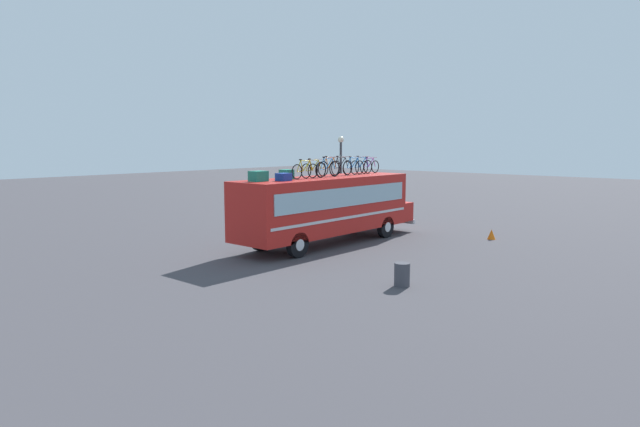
{
  "coord_description": "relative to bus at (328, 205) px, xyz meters",
  "views": [
    {
      "loc": [
        -19.29,
        -16.53,
        4.75
      ],
      "look_at": [
        -0.36,
        0.0,
        1.48
      ],
      "focal_mm": 30.96,
      "sensor_mm": 36.0,
      "label": 1
    }
  ],
  "objects": [
    {
      "name": "ground_plane",
      "position": [
        -0.19,
        0.0,
        -1.81
      ],
      "size": [
        120.0,
        120.0,
        0.0
      ],
      "primitive_type": "plane",
      "color": "#423F44"
    },
    {
      "name": "luggage_bag_3",
      "position": [
        -2.38,
        0.33,
        1.53
      ],
      "size": [
        0.5,
        0.47,
        0.42
      ],
      "primitive_type": "cube",
      "color": "#1E7F66",
      "rests_on": "bus"
    },
    {
      "name": "rooftop_bicycle_8",
      "position": [
        3.66,
        0.27,
        1.69
      ],
      "size": [
        1.63,
        0.44,
        0.87
      ],
      "color": "black",
      "rests_on": "bus"
    },
    {
      "name": "rooftop_bicycle_1",
      "position": [
        -1.65,
        -0.08,
        1.69
      ],
      "size": [
        1.68,
        0.44,
        0.87
      ],
      "color": "black",
      "rests_on": "bus"
    },
    {
      "name": "rooftop_bicycle_5",
      "position": [
        1.36,
        0.31,
        1.72
      ],
      "size": [
        1.76,
        0.44,
        0.96
      ],
      "color": "black",
      "rests_on": "bus"
    },
    {
      "name": "rooftop_bicycle_2",
      "position": [
        -0.99,
        -0.01,
        1.7
      ],
      "size": [
        1.68,
        0.44,
        0.89
      ],
      "color": "black",
      "rests_on": "bus"
    },
    {
      "name": "rooftop_bicycle_3",
      "position": [
        -0.14,
        -0.11,
        1.72
      ],
      "size": [
        1.71,
        0.44,
        0.95
      ],
      "color": "black",
      "rests_on": "bus"
    },
    {
      "name": "rooftop_bicycle_6",
      "position": [
        2.09,
        0.11,
        1.71
      ],
      "size": [
        1.7,
        0.44,
        0.92
      ],
      "color": "black",
      "rests_on": "bus"
    },
    {
      "name": "trash_bin",
      "position": [
        -4.29,
        -6.87,
        -1.42
      ],
      "size": [
        0.52,
        0.52,
        0.79
      ],
      "primitive_type": "cylinder",
      "color": "#3F3F47",
      "rests_on": "ground"
    },
    {
      "name": "bus",
      "position": [
        0.0,
        0.0,
        0.0
      ],
      "size": [
        10.93,
        2.59,
        3.14
      ],
      "color": "red",
      "rests_on": "ground"
    },
    {
      "name": "luggage_bag_1",
      "position": [
        -4.1,
        0.26,
        1.54
      ],
      "size": [
        0.66,
        0.56,
        0.43
      ],
      "primitive_type": "cube",
      "color": "#1E7F66",
      "rests_on": "bus"
    },
    {
      "name": "rooftop_bicycle_4",
      "position": [
        0.57,
        0.36,
        1.72
      ],
      "size": [
        1.68,
        0.44,
        0.96
      ],
      "color": "black",
      "rests_on": "bus"
    },
    {
      "name": "street_lamp",
      "position": [
        6.48,
        4.47,
        1.43
      ],
      "size": [
        0.37,
        0.37,
        5.07
      ],
      "color": "#38383D",
      "rests_on": "ground"
    },
    {
      "name": "luggage_bag_2",
      "position": [
        -3.18,
        -0.28,
        1.49
      ],
      "size": [
        0.52,
        0.51,
        0.32
      ],
      "primitive_type": "cube",
      "color": "#193899",
      "rests_on": "bus"
    },
    {
      "name": "rooftop_bicycle_7",
      "position": [
        2.84,
        0.2,
        1.71
      ],
      "size": [
        1.8,
        0.44,
        0.93
      ],
      "color": "black",
      "rests_on": "bus"
    },
    {
      "name": "traffic_cone",
      "position": [
        6.16,
        -5.33,
        -1.57
      ],
      "size": [
        0.4,
        0.4,
        0.49
      ],
      "primitive_type": "cone",
      "color": "orange",
      "rests_on": "ground"
    }
  ]
}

